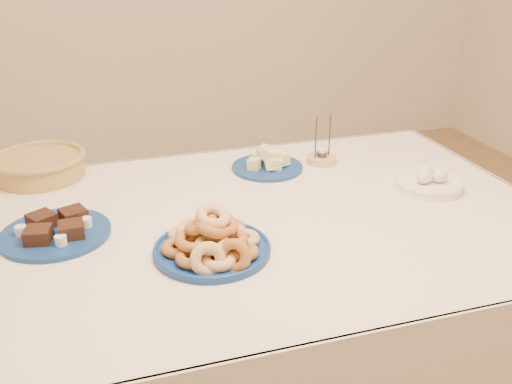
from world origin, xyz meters
TOP-DOWN VIEW (x-y plane):
  - dining_table at (0.00, 0.00)m, footprint 1.71×1.11m
  - donut_platter at (-0.15, -0.16)m, footprint 0.34×0.34m
  - melon_plate at (0.16, 0.33)m, footprint 0.32×0.32m
  - brownie_plate at (-0.52, 0.05)m, footprint 0.34×0.34m
  - wicker_basket at (-0.57, 0.48)m, footprint 0.39×0.39m
  - candle_holder at (0.36, 0.33)m, footprint 0.12×0.12m
  - egg_bowl at (0.58, 0.02)m, footprint 0.23×0.23m

SIDE VIEW (x-z plane):
  - dining_table at x=0.00m, z-range 0.27..1.02m
  - brownie_plate at x=-0.52m, z-range 0.74..0.79m
  - candle_holder at x=0.36m, z-range 0.68..0.85m
  - melon_plate at x=0.16m, z-range 0.73..0.81m
  - egg_bowl at x=0.58m, z-range 0.74..0.81m
  - donut_platter at x=-0.15m, z-range 0.72..0.85m
  - wicker_basket at x=-0.57m, z-range 0.75..0.83m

